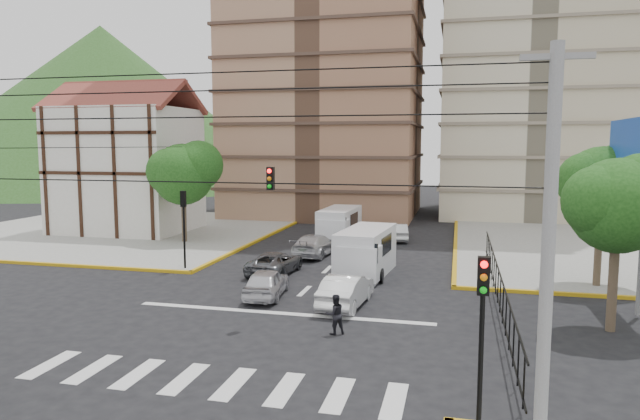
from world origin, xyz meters
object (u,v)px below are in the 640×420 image
(traffic_light_se, at_px, (482,317))
(car_silver_front_left, at_px, (266,283))
(car_white_front_right, at_px, (346,290))
(traffic_light_nw, at_px, (184,216))
(van_right_lane, at_px, (365,253))
(pedestrian_crosswalk, at_px, (335,314))
(van_left_lane, at_px, (339,226))

(traffic_light_se, bearing_deg, car_silver_front_left, 129.18)
(traffic_light_se, distance_m, car_white_front_right, 12.21)
(traffic_light_se, distance_m, car_silver_front_left, 14.85)
(traffic_light_nw, height_order, van_right_lane, traffic_light_nw)
(traffic_light_nw, distance_m, pedestrian_crosswalk, 13.87)
(car_silver_front_left, bearing_deg, traffic_light_nw, -39.44)
(car_white_front_right, bearing_deg, traffic_light_nw, -20.62)
(van_left_lane, height_order, pedestrian_crosswalk, van_left_lane)
(traffic_light_se, height_order, traffic_light_nw, same)
(traffic_light_se, relative_size, car_silver_front_left, 1.10)
(van_right_lane, distance_m, van_left_lane, 10.70)
(van_left_lane, height_order, car_silver_front_left, van_left_lane)
(traffic_light_se, relative_size, van_right_lane, 0.75)
(traffic_light_nw, bearing_deg, pedestrian_crosswalk, -39.26)
(van_right_lane, relative_size, car_white_front_right, 1.33)
(traffic_light_nw, height_order, car_silver_front_left, traffic_light_nw)
(traffic_light_se, bearing_deg, pedestrian_crosswalk, 125.83)
(van_right_lane, xyz_separation_m, car_white_front_right, (0.13, -6.04, -0.52))
(van_left_lane, bearing_deg, van_right_lane, -67.87)
(traffic_light_nw, distance_m, car_white_front_right, 11.62)
(car_silver_front_left, bearing_deg, van_right_lane, -130.75)
(traffic_light_nw, bearing_deg, car_silver_front_left, -33.79)
(traffic_light_nw, relative_size, van_left_lane, 0.79)
(traffic_light_se, xyz_separation_m, pedestrian_crosswalk, (-5.02, 6.95, -2.35))
(traffic_light_nw, distance_m, car_silver_front_left, 8.01)
(car_white_front_right, bearing_deg, van_right_lane, -84.04)
(van_right_lane, bearing_deg, pedestrian_crosswalk, -81.89)
(car_white_front_right, distance_m, pedestrian_crosswalk, 3.79)
(traffic_light_nw, relative_size, car_white_front_right, 1.00)
(car_white_front_right, height_order, pedestrian_crosswalk, pedestrian_crosswalk)
(traffic_light_nw, xyz_separation_m, van_left_lane, (6.57, 11.25, -1.90))
(car_silver_front_left, bearing_deg, pedestrian_crosswalk, 128.23)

